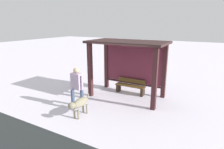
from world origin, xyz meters
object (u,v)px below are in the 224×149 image
at_px(bus_shelter, 129,56).
at_px(bench_left_inside, 130,87).
at_px(dog, 79,104).
at_px(person_walking, 77,85).

xyz_separation_m(bus_shelter, bench_left_inside, (0.00, 0.23, -1.52)).
height_order(bench_left_inside, dog, dog).
bearing_deg(person_walking, dog, -45.95).
relative_size(person_walking, dog, 1.45).
height_order(person_walking, dog, person_walking).
bearing_deg(bus_shelter, bench_left_inside, 90.00).
bearing_deg(person_walking, bus_shelter, 62.22).
bearing_deg(dog, person_walking, 134.05).
distance_m(bus_shelter, bench_left_inside, 1.54).
bearing_deg(bus_shelter, dog, -103.05).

